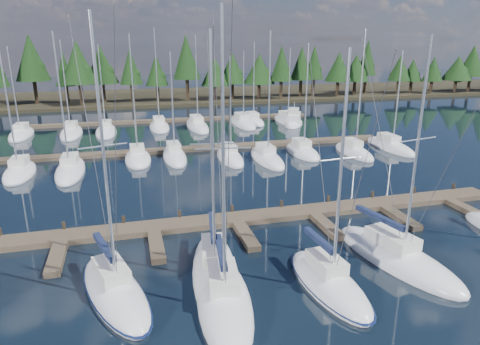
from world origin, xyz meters
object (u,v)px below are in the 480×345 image
object	(u,v)px
front_sailboat_1	(115,291)
front_sailboat_2	(224,300)
main_dock	(238,222)
front_sailboat_3	(214,270)
front_sailboat_4	(328,282)
front_sailboat_5	(396,257)
motor_yacht_right	(294,121)

from	to	relation	value
front_sailboat_1	front_sailboat_2	distance (m)	5.83
main_dock	front_sailboat_3	distance (m)	6.95
front_sailboat_4	front_sailboat_2	bearing A→B (deg)	-179.00
front_sailboat_5	motor_yacht_right	xyz separation A→B (m)	(10.36, 42.75, 0.19)
front_sailboat_1	main_dock	bearing A→B (deg)	39.65
front_sailboat_2	motor_yacht_right	world-z (taller)	front_sailboat_2
front_sailboat_1	front_sailboat_2	bearing A→B (deg)	-22.78
front_sailboat_1	front_sailboat_4	distance (m)	11.43
main_dock	front_sailboat_3	size ratio (longest dim) A/B	3.09
motor_yacht_right	main_dock	bearing A→B (deg)	-117.60
main_dock	front_sailboat_5	world-z (taller)	front_sailboat_5
front_sailboat_2	front_sailboat_5	xyz separation A→B (m)	(11.13, 1.68, -0.02)
front_sailboat_1	front_sailboat_5	world-z (taller)	front_sailboat_1
main_dock	motor_yacht_right	distance (m)	39.63
front_sailboat_5	motor_yacht_right	distance (m)	43.99
front_sailboat_4	motor_yacht_right	distance (m)	47.00
main_dock	front_sailboat_4	size ratio (longest dim) A/B	3.28
motor_yacht_right	front_sailboat_2	bearing A→B (deg)	-115.82
main_dock	motor_yacht_right	bearing A→B (deg)	62.40
front_sailboat_2	front_sailboat_5	size ratio (longest dim) A/B	1.08
main_dock	front_sailboat_4	bearing A→B (deg)	-73.54
front_sailboat_2	front_sailboat_3	size ratio (longest dim) A/B	1.06
front_sailboat_1	front_sailboat_5	bearing A→B (deg)	-2.00
front_sailboat_1	motor_yacht_right	bearing A→B (deg)	57.50
front_sailboat_1	front_sailboat_5	xyz separation A→B (m)	(16.51, -0.58, -0.02)
front_sailboat_4	front_sailboat_1	bearing A→B (deg)	169.14
front_sailboat_1	front_sailboat_4	world-z (taller)	front_sailboat_1
front_sailboat_2	motor_yacht_right	distance (m)	49.36
front_sailboat_2	front_sailboat_3	xyz separation A→B (m)	(0.13, 3.04, -0.01)
main_dock	front_sailboat_2	world-z (taller)	front_sailboat_2
front_sailboat_5	motor_yacht_right	size ratio (longest dim) A/B	1.60
front_sailboat_5	front_sailboat_1	bearing A→B (deg)	178.00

